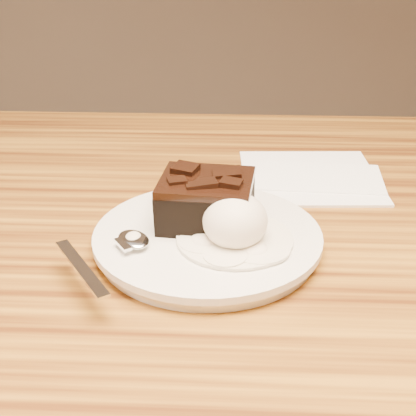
{
  "coord_description": "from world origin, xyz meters",
  "views": [
    {
      "loc": [
        0.1,
        -0.54,
        1.05
      ],
      "look_at": [
        0.07,
        -0.02,
        0.79
      ],
      "focal_mm": 51.84,
      "sensor_mm": 36.0,
      "label": 1
    }
  ],
  "objects_px": {
    "brownie": "(206,204)",
    "ice_cream_scoop": "(235,221)",
    "napkin": "(310,176)",
    "spoon": "(134,241)",
    "plate": "(208,240)"
  },
  "relations": [
    {
      "from": "ice_cream_scoop",
      "to": "napkin",
      "type": "height_order",
      "value": "ice_cream_scoop"
    },
    {
      "from": "plate",
      "to": "brownie",
      "type": "height_order",
      "value": "brownie"
    },
    {
      "from": "brownie",
      "to": "spoon",
      "type": "xyz_separation_m",
      "value": [
        -0.07,
        -0.05,
        -0.02
      ]
    },
    {
      "from": "plate",
      "to": "spoon",
      "type": "bearing_deg",
      "value": -157.82
    },
    {
      "from": "plate",
      "to": "ice_cream_scoop",
      "type": "bearing_deg",
      "value": -30.47
    },
    {
      "from": "ice_cream_scoop",
      "to": "plate",
      "type": "bearing_deg",
      "value": 149.53
    },
    {
      "from": "ice_cream_scoop",
      "to": "brownie",
      "type": "bearing_deg",
      "value": 128.14
    },
    {
      "from": "plate",
      "to": "brownie",
      "type": "bearing_deg",
      "value": 95.79
    },
    {
      "from": "brownie",
      "to": "ice_cream_scoop",
      "type": "bearing_deg",
      "value": -51.86
    },
    {
      "from": "brownie",
      "to": "ice_cream_scoop",
      "type": "xyz_separation_m",
      "value": [
        0.03,
        -0.04,
        0.0
      ]
    },
    {
      "from": "brownie",
      "to": "ice_cream_scoop",
      "type": "relative_size",
      "value": 1.37
    },
    {
      "from": "plate",
      "to": "napkin",
      "type": "height_order",
      "value": "plate"
    },
    {
      "from": "ice_cream_scoop",
      "to": "spoon",
      "type": "height_order",
      "value": "ice_cream_scoop"
    },
    {
      "from": "napkin",
      "to": "plate",
      "type": "bearing_deg",
      "value": -123.85
    },
    {
      "from": "plate",
      "to": "spoon",
      "type": "xyz_separation_m",
      "value": [
        -0.07,
        -0.03,
        0.01
      ]
    }
  ]
}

